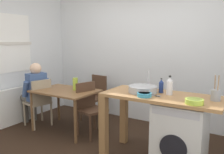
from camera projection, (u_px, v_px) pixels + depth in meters
The scene contains 18 objects.
wall_back at pixel (143, 54), 4.56m from camera, with size 4.60×0.10×2.70m, color silver.
radiator at pixel (17, 105), 4.53m from camera, with size 0.10×0.80×0.70m, color white.
dining_table at pixel (65, 95), 4.11m from camera, with size 1.10×0.76×0.74m.
chair_person_seat at pixel (39, 100), 4.31m from camera, with size 0.48×0.48×0.90m.
chair_opposite at pixel (90, 106), 3.94m from camera, with size 0.50×0.50×0.90m.
chair_spare_by_wall at pixel (96, 95), 4.72m from camera, with size 0.45×0.45×0.90m.
seated_person at pixel (35, 90), 4.40m from camera, with size 0.54×0.54×1.20m.
kitchen_counter at pixel (146, 105), 3.10m from camera, with size 1.50×0.68×0.92m.
washing_machine at pixel (180, 135), 2.91m from camera, with size 0.60×0.61×0.86m.
sink_basin at pixel (143, 89), 3.09m from camera, with size 0.38×0.38×0.09m, color #9EA0A5.
tap at pixel (148, 80), 3.23m from camera, with size 0.02×0.02×0.28m, color #B2B2B7.
bottle_tall_green at pixel (161, 86), 3.07m from camera, with size 0.06×0.06×0.20m.
bottle_squat_brown at pixel (170, 86), 2.96m from camera, with size 0.08×0.08×0.25m.
mixing_bowl at pixel (144, 94), 2.87m from camera, with size 0.18×0.18×0.05m.
utensil_crock at pixel (216, 95), 2.67m from camera, with size 0.11×0.11×0.30m.
colander at pixel (194, 101), 2.54m from camera, with size 0.20×0.20×0.06m.
vase at pixel (75, 84), 4.08m from camera, with size 0.09×0.09×0.22m, color #A8C63D.
scissors at pixel (155, 96), 2.91m from camera, with size 0.15×0.06×0.01m.
Camera 1 is at (1.86, -2.48, 1.61)m, focal length 37.17 mm.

